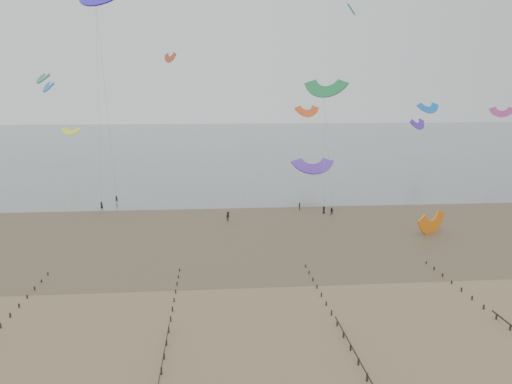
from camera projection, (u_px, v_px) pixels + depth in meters
ground at (291, 303)px, 59.72m from camera, size 500.00×500.00×0.00m
sea_and_shore at (241, 227)px, 92.97m from camera, size 500.00×665.00×0.03m
kitesurfer_lead at (102, 206)px, 106.62m from camera, size 0.80×0.65×1.89m
kitesurfers at (309, 209)px, 104.08m from camera, size 99.32×19.94×1.86m
grounded_kite at (431, 233)px, 89.62m from camera, size 9.47×9.15×4.11m
kites_airborne at (204, 104)px, 142.50m from camera, size 251.84×120.59×42.36m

